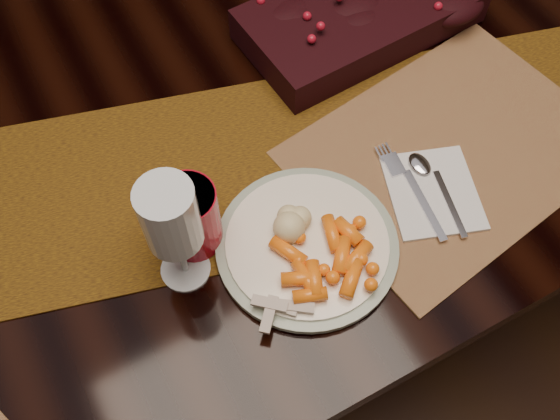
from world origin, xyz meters
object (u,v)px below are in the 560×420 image
dinner_plate (307,245)px  mashed_potatoes (282,217)px  wine_glass (176,236)px  baby_carrots (325,257)px  napkin (433,192)px  turkey_shreds (278,304)px  red_cup (190,218)px  dining_table (239,214)px  centerpiece (361,11)px  placemat_main (452,150)px

dinner_plate → mashed_potatoes: mashed_potatoes is taller
wine_glass → baby_carrots: bearing=-27.2°
mashed_potatoes → napkin: (0.21, -0.05, -0.03)m
baby_carrots → mashed_potatoes: 0.08m
turkey_shreds → napkin: turkey_shreds is taller
turkey_shreds → mashed_potatoes: bearing=58.9°
dinner_plate → mashed_potatoes: bearing=115.1°
napkin → wine_glass: wine_glass is taller
dinner_plate → wine_glass: 0.18m
red_cup → wine_glass: size_ratio=0.56×
dining_table → napkin: size_ratio=12.80×
mashed_potatoes → turkey_shreds: mashed_potatoes is taller
turkey_shreds → dining_table: bearing=74.7°
centerpiece → turkey_shreds: (-0.35, -0.38, -0.01)m
placemat_main → baby_carrots: baby_carrots is taller
centerpiece → mashed_potatoes: size_ratio=4.86×
dining_table → mashed_potatoes: bearing=-98.5°
centerpiece → wine_glass: bearing=-148.2°
mashed_potatoes → napkin: size_ratio=0.56×
dining_table → turkey_shreds: 0.55m
mashed_potatoes → turkey_shreds: size_ratio=1.14×
mashed_potatoes → dinner_plate: bearing=-64.9°
placemat_main → dining_table: bearing=124.6°
baby_carrots → red_cup: red_cup is taller
napkin → wine_glass: bearing=-169.9°
baby_carrots → wine_glass: size_ratio=0.62×
placemat_main → napkin: size_ratio=3.13×
wine_glass → dining_table: bearing=54.5°
dining_table → placemat_main: size_ratio=4.10×
baby_carrots → turkey_shreds: size_ratio=1.71×
placemat_main → red_cup: 0.40m
dinner_plate → mashed_potatoes: (-0.02, 0.04, 0.03)m
dining_table → placemat_main: bearing=-46.2°
centerpiece → wine_glass: size_ratio=2.02×
dining_table → dinner_plate: 0.49m
baby_carrots → napkin: (0.19, 0.03, -0.02)m
centerpiece → placemat_main: size_ratio=0.87×
centerpiece → baby_carrots: 0.44m
turkey_shreds → baby_carrots: bearing=17.5°
placemat_main → napkin: 0.08m
dining_table → baby_carrots: baby_carrots is taller
napkin → red_cup: 0.34m
placemat_main → turkey_shreds: size_ratio=6.42×
placemat_main → wine_glass: (-0.42, 0.01, 0.09)m
dinner_plate → placemat_main: bearing=8.4°
baby_carrots → red_cup: bearing=137.6°
red_cup → wine_glass: bearing=-129.3°
red_cup → dinner_plate: bearing=-33.9°
baby_carrots → napkin: baby_carrots is taller
placemat_main → centerpiece: bearing=78.6°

